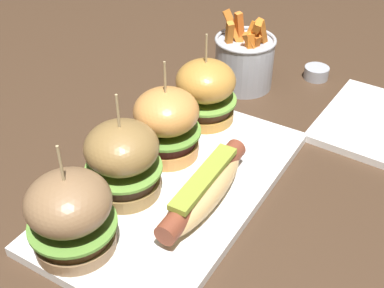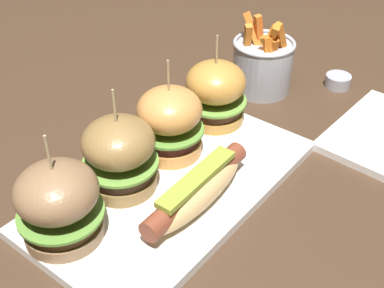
{
  "view_description": "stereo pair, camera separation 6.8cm",
  "coord_description": "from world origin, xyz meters",
  "px_view_note": "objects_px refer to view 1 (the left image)",
  "views": [
    {
      "loc": [
        -0.43,
        -0.28,
        0.46
      ],
      "look_at": [
        0.04,
        0.0,
        0.05
      ],
      "focal_mm": 47.24,
      "sensor_mm": 36.0,
      "label": 1
    },
    {
      "loc": [
        -0.39,
        -0.34,
        0.46
      ],
      "look_at": [
        0.04,
        0.0,
        0.05
      ],
      "focal_mm": 47.24,
      "sensor_mm": 36.0,
      "label": 2
    }
  ],
  "objects_px": {
    "slider_center_left": "(123,160)",
    "sauce_ramekin": "(316,72)",
    "slider_far_left": "(71,214)",
    "platter_main": "(177,187)",
    "slider_far_right": "(206,91)",
    "fries_bucket": "(244,60)",
    "slider_center_right": "(167,123)",
    "hot_dog": "(204,189)"
  },
  "relations": [
    {
      "from": "slider_center_left",
      "to": "sauce_ramekin",
      "type": "distance_m",
      "value": 0.46
    },
    {
      "from": "slider_far_left",
      "to": "platter_main",
      "type": "bearing_deg",
      "value": -15.05
    },
    {
      "from": "slider_far_right",
      "to": "fries_bucket",
      "type": "height_order",
      "value": "slider_far_right"
    },
    {
      "from": "slider_center_right",
      "to": "slider_center_left",
      "type": "bearing_deg",
      "value": 178.56
    },
    {
      "from": "platter_main",
      "to": "hot_dog",
      "type": "xyz_separation_m",
      "value": [
        -0.01,
        -0.05,
        0.03
      ]
    },
    {
      "from": "fries_bucket",
      "to": "sauce_ramekin",
      "type": "distance_m",
      "value": 0.15
    },
    {
      "from": "hot_dog",
      "to": "slider_center_left",
      "type": "relative_size",
      "value": 1.3
    },
    {
      "from": "hot_dog",
      "to": "fries_bucket",
      "type": "height_order",
      "value": "fries_bucket"
    },
    {
      "from": "slider_far_right",
      "to": "fries_bucket",
      "type": "relative_size",
      "value": 1.04
    },
    {
      "from": "platter_main",
      "to": "hot_dog",
      "type": "distance_m",
      "value": 0.06
    },
    {
      "from": "slider_far_left",
      "to": "slider_center_right",
      "type": "distance_m",
      "value": 0.2
    },
    {
      "from": "slider_far_left",
      "to": "slider_center_left",
      "type": "xyz_separation_m",
      "value": [
        0.11,
        0.01,
        0.0
      ]
    },
    {
      "from": "fries_bucket",
      "to": "slider_center_left",
      "type": "bearing_deg",
      "value": -179.73
    },
    {
      "from": "hot_dog",
      "to": "sauce_ramekin",
      "type": "distance_m",
      "value": 0.41
    },
    {
      "from": "slider_far_left",
      "to": "slider_center_left",
      "type": "bearing_deg",
      "value": 4.35
    },
    {
      "from": "slider_far_left",
      "to": "slider_center_left",
      "type": "distance_m",
      "value": 0.11
    },
    {
      "from": "platter_main",
      "to": "slider_far_left",
      "type": "bearing_deg",
      "value": 164.95
    },
    {
      "from": "slider_far_right",
      "to": "sauce_ramekin",
      "type": "relative_size",
      "value": 3.2
    },
    {
      "from": "slider_center_left",
      "to": "sauce_ramekin",
      "type": "relative_size",
      "value": 3.27
    },
    {
      "from": "platter_main",
      "to": "sauce_ramekin",
      "type": "relative_size",
      "value": 8.89
    },
    {
      "from": "platter_main",
      "to": "sauce_ramekin",
      "type": "distance_m",
      "value": 0.4
    },
    {
      "from": "slider_far_left",
      "to": "slider_center_right",
      "type": "relative_size",
      "value": 0.99
    },
    {
      "from": "sauce_ramekin",
      "to": "slider_center_left",
      "type": "bearing_deg",
      "value": 166.96
    },
    {
      "from": "platter_main",
      "to": "slider_far_left",
      "type": "relative_size",
      "value": 2.76
    },
    {
      "from": "platter_main",
      "to": "slider_center_right",
      "type": "xyz_separation_m",
      "value": [
        0.05,
        0.05,
        0.06
      ]
    },
    {
      "from": "hot_dog",
      "to": "sauce_ramekin",
      "type": "bearing_deg",
      "value": -0.48
    },
    {
      "from": "slider_center_right",
      "to": "fries_bucket",
      "type": "height_order",
      "value": "slider_center_right"
    },
    {
      "from": "hot_dog",
      "to": "slider_center_left",
      "type": "distance_m",
      "value": 0.11
    },
    {
      "from": "hot_dog",
      "to": "slider_center_right",
      "type": "xyz_separation_m",
      "value": [
        0.06,
        0.1,
        0.03
      ]
    },
    {
      "from": "hot_dog",
      "to": "slider_center_right",
      "type": "bearing_deg",
      "value": 56.77
    },
    {
      "from": "slider_center_left",
      "to": "slider_far_right",
      "type": "height_order",
      "value": "slider_center_left"
    },
    {
      "from": "slider_center_left",
      "to": "slider_center_right",
      "type": "distance_m",
      "value": 0.1
    },
    {
      "from": "platter_main",
      "to": "slider_far_left",
      "type": "xyz_separation_m",
      "value": [
        -0.15,
        0.04,
        0.06
      ]
    },
    {
      "from": "slider_far_left",
      "to": "sauce_ramekin",
      "type": "bearing_deg",
      "value": -9.78
    },
    {
      "from": "slider_center_right",
      "to": "sauce_ramekin",
      "type": "distance_m",
      "value": 0.37
    },
    {
      "from": "hot_dog",
      "to": "slider_center_right",
      "type": "height_order",
      "value": "slider_center_right"
    },
    {
      "from": "platter_main",
      "to": "sauce_ramekin",
      "type": "xyz_separation_m",
      "value": [
        0.4,
        -0.05,
        0.0
      ]
    },
    {
      "from": "slider_far_right",
      "to": "sauce_ramekin",
      "type": "bearing_deg",
      "value": -22.33
    },
    {
      "from": "slider_far_left",
      "to": "sauce_ramekin",
      "type": "distance_m",
      "value": 0.56
    },
    {
      "from": "slider_far_right",
      "to": "hot_dog",
      "type": "bearing_deg",
      "value": -150.67
    },
    {
      "from": "slider_far_left",
      "to": "slider_center_left",
      "type": "relative_size",
      "value": 0.98
    },
    {
      "from": "hot_dog",
      "to": "slider_center_right",
      "type": "relative_size",
      "value": 1.3
    }
  ]
}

